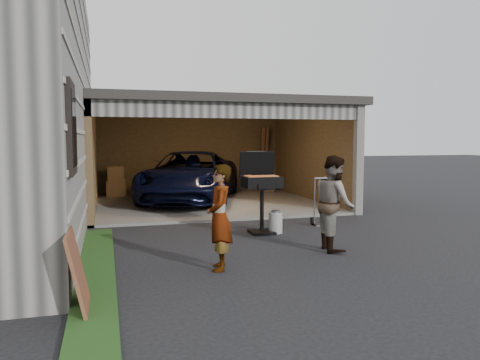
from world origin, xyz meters
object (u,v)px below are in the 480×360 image
object	(u,v)px
bbq_grill	(261,185)
hand_truck	(321,216)
woman	(220,218)
man	(334,203)
plywood_panel	(78,272)
propane_tank	(275,223)
minivan	(191,178)

from	to	relation	value
bbq_grill	hand_truck	bearing A→B (deg)	16.57
woman	man	size ratio (longest dim) A/B	0.94
woman	plywood_panel	xyz separation A→B (m)	(-1.86, -1.22, -0.31)
man	bbq_grill	world-z (taller)	bbq_grill
man	propane_tank	bearing A→B (deg)	24.41
minivan	hand_truck	bearing A→B (deg)	-44.38
minivan	woman	distance (m)	7.23
woman	man	distance (m)	2.24
hand_truck	plywood_panel	bearing A→B (deg)	-133.37
woman	bbq_grill	size ratio (longest dim) A/B	0.93
bbq_grill	hand_truck	size ratio (longest dim) A/B	1.55
propane_tank	plywood_panel	bearing A→B (deg)	-135.58
minivan	woman	size ratio (longest dim) A/B	3.45
propane_tank	hand_truck	world-z (taller)	hand_truck
propane_tank	plywood_panel	world-z (taller)	plywood_panel
bbq_grill	hand_truck	xyz separation A→B (m)	(1.54, 0.46, -0.77)
propane_tank	plywood_panel	distance (m)	4.97
man	plywood_panel	xyz separation A→B (m)	(-4.00, -1.87, -0.36)
woman	plywood_panel	bearing A→B (deg)	-44.88
plywood_panel	bbq_grill	bearing A→B (deg)	47.31
woman	propane_tank	bearing A→B (deg)	155.04
man	hand_truck	size ratio (longest dim) A/B	1.53
woman	propane_tank	distance (m)	2.87
minivan	plywood_panel	distance (m)	8.83
hand_truck	man	bearing A→B (deg)	-103.85
propane_tank	woman	bearing A→B (deg)	-126.82
man	propane_tank	xyz separation A→B (m)	(-0.46, 1.60, -0.60)
bbq_grill	propane_tank	size ratio (longest dim) A/B	3.94
minivan	man	distance (m)	6.66
man	plywood_panel	world-z (taller)	man
woman	hand_truck	distance (m)	4.09
bbq_grill	plywood_panel	size ratio (longest dim) A/B	1.80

